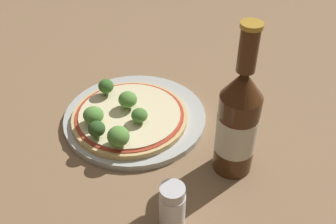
{
  "coord_description": "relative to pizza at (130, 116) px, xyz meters",
  "views": [
    {
      "loc": [
        0.15,
        -0.52,
        0.46
      ],
      "look_at": [
        0.05,
        -0.04,
        0.06
      ],
      "focal_mm": 42.0,
      "sensor_mm": 36.0,
      "label": 1
    }
  ],
  "objects": [
    {
      "name": "plate",
      "position": [
        0.0,
        0.01,
        -0.01
      ],
      "size": [
        0.25,
        0.25,
        0.01
      ],
      "color": "#B2B7B2",
      "rests_on": "ground_plane"
    },
    {
      "name": "ground_plane",
      "position": [
        0.02,
        0.01,
        -0.02
      ],
      "size": [
        3.0,
        3.0,
        0.0
      ],
      "primitive_type": "plane",
      "color": "#846647"
    },
    {
      "name": "broccoli_floret_1",
      "position": [
        -0.06,
        0.04,
        0.03
      ],
      "size": [
        0.03,
        0.03,
        0.03
      ],
      "color": "#6B8E51",
      "rests_on": "pizza"
    },
    {
      "name": "broccoli_floret_4",
      "position": [
        -0.03,
        -0.07,
        0.03
      ],
      "size": [
        0.03,
        0.03,
        0.03
      ],
      "color": "#6B8E51",
      "rests_on": "pizza"
    },
    {
      "name": "broccoli_floret_5",
      "position": [
        0.02,
        -0.02,
        0.02
      ],
      "size": [
        0.03,
        0.03,
        0.03
      ],
      "color": "#6B8E51",
      "rests_on": "pizza"
    },
    {
      "name": "broccoli_floret_0",
      "position": [
        -0.05,
        -0.04,
        0.02
      ],
      "size": [
        0.03,
        0.03,
        0.03
      ],
      "color": "#6B8E51",
      "rests_on": "pizza"
    },
    {
      "name": "pizza",
      "position": [
        0.0,
        0.0,
        0.0
      ],
      "size": [
        0.2,
        0.2,
        0.01
      ],
      "color": "tan",
      "rests_on": "plate"
    },
    {
      "name": "broccoli_floret_3",
      "position": [
        0.01,
        -0.08,
        0.03
      ],
      "size": [
        0.04,
        0.04,
        0.03
      ],
      "color": "#6B8E51",
      "rests_on": "pizza"
    },
    {
      "name": "beer_bottle",
      "position": [
        0.19,
        -0.06,
        0.07
      ],
      "size": [
        0.06,
        0.06,
        0.25
      ],
      "color": "#472814",
      "rests_on": "ground_plane"
    },
    {
      "name": "broccoli_floret_2",
      "position": [
        -0.01,
        0.01,
        0.03
      ],
      "size": [
        0.03,
        0.03,
        0.03
      ],
      "color": "#6B8E51",
      "rests_on": "pizza"
    },
    {
      "name": "pepper_shaker",
      "position": [
        0.12,
        -0.19,
        0.02
      ],
      "size": [
        0.03,
        0.03,
        0.08
      ],
      "color": "silver",
      "rests_on": "ground_plane"
    }
  ]
}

